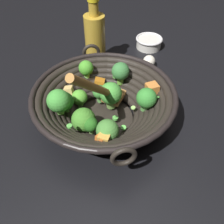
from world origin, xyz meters
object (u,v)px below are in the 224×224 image
prep_bowl (149,42)px  cooking_oil_bottle (95,39)px  garlic_bulb (149,61)px  wok (103,102)px

prep_bowl → cooking_oil_bottle: bearing=179.1°
cooking_oil_bottle → garlic_bulb: (0.15, -0.11, -0.07)m
wok → garlic_bulb: bearing=28.6°
garlic_bulb → cooking_oil_bottle: bearing=144.0°
prep_bowl → garlic_bulb: 0.13m
cooking_oil_bottle → prep_bowl: 0.24m
cooking_oil_bottle → prep_bowl: bearing=-0.9°
prep_bowl → wok: bearing=-144.0°
prep_bowl → garlic_bulb: (-0.08, -0.10, -0.00)m
prep_bowl → garlic_bulb: size_ratio=2.40×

